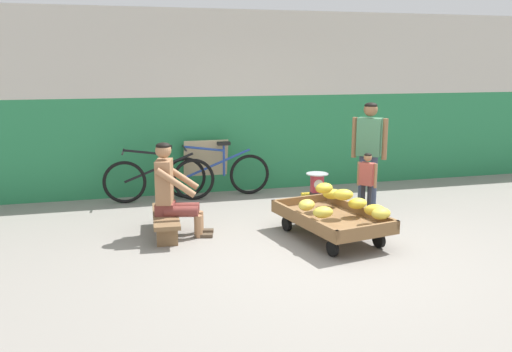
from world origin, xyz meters
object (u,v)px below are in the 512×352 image
object	(u,v)px
sign_board	(206,166)
shopping_bag	(354,216)
vendor_seated	(172,190)
weighing_scale	(317,183)
low_bench	(166,219)
bicycle_far_left	(218,174)
bicycle_near_left	(159,179)
customer_adult	(369,145)
plastic_crate	(317,205)
banana_cart	(331,219)
customer_child	(367,178)

from	to	relation	value
sign_board	shopping_bag	distance (m)	2.72
vendor_seated	weighing_scale	xyz separation A→B (m)	(2.00, 0.36, -0.11)
weighing_scale	shopping_bag	world-z (taller)	weighing_scale
low_bench	weighing_scale	bearing A→B (deg)	9.16
bicycle_far_left	bicycle_near_left	bearing A→B (deg)	-172.62
shopping_bag	sign_board	bearing A→B (deg)	125.13
customer_adult	shopping_bag	xyz separation A→B (m)	(-0.44, -0.54, -0.83)
sign_board	weighing_scale	bearing A→B (deg)	-53.65
plastic_crate	sign_board	distance (m)	2.12
bicycle_near_left	sign_board	bearing A→B (deg)	25.47
weighing_scale	low_bench	bearing A→B (deg)	-170.84
banana_cart	low_bench	bearing A→B (deg)	161.09
bicycle_near_left	sign_board	world-z (taller)	sign_board
bicycle_far_left	customer_adult	bearing A→B (deg)	-37.56
low_bench	plastic_crate	world-z (taller)	plastic_crate
banana_cart	bicycle_far_left	distance (m)	2.58
plastic_crate	weighing_scale	size ratio (longest dim) A/B	1.20
vendor_seated	weighing_scale	distance (m)	2.03
sign_board	shopping_bag	bearing A→B (deg)	-54.87
plastic_crate	bicycle_far_left	distance (m)	1.82
low_bench	customer_child	bearing A→B (deg)	0.87
customer_child	sign_board	bearing A→B (deg)	132.71
plastic_crate	bicycle_far_left	bearing A→B (deg)	127.32
bicycle_far_left	sign_board	world-z (taller)	sign_board
customer_adult	customer_child	size ratio (longest dim) A/B	1.72
banana_cart	sign_board	size ratio (longest dim) A/B	1.80
weighing_scale	bicycle_near_left	size ratio (longest dim) A/B	0.18
sign_board	banana_cart	bearing A→B (deg)	-68.67
vendor_seated	shopping_bag	bearing A→B (deg)	-4.12
bicycle_far_left	plastic_crate	bearing A→B (deg)	-52.68
customer_child	weighing_scale	bearing A→B (deg)	153.37
plastic_crate	shopping_bag	xyz separation A→B (m)	(0.31, -0.52, -0.03)
plastic_crate	customer_child	size ratio (longest dim) A/B	0.40
customer_child	shopping_bag	xyz separation A→B (m)	(-0.28, -0.23, -0.43)
bicycle_near_left	banana_cart	bearing A→B (deg)	-51.82
low_bench	shopping_bag	distance (m)	2.40
bicycle_near_left	customer_adult	distance (m)	3.12
customer_adult	shopping_bag	distance (m)	1.09
bicycle_near_left	shopping_bag	xyz separation A→B (m)	(2.32, -1.85, -0.23)
weighing_scale	customer_child	distance (m)	0.67
bicycle_far_left	customer_adult	size ratio (longest dim) A/B	1.09
low_bench	sign_board	xyz separation A→B (m)	(0.84, 2.03, 0.23)
banana_cart	shopping_bag	size ratio (longest dim) A/B	6.57
low_bench	bicycle_far_left	distance (m)	2.04
plastic_crate	bicycle_far_left	xyz separation A→B (m)	(-1.10, 1.44, 0.20)
banana_cart	shopping_bag	xyz separation A→B (m)	(0.51, 0.46, -0.12)
sign_board	customer_child	size ratio (longest dim) A/B	0.98
vendor_seated	sign_board	distance (m)	2.18
banana_cart	plastic_crate	world-z (taller)	banana_cart
plastic_crate	customer_adult	bearing A→B (deg)	1.02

